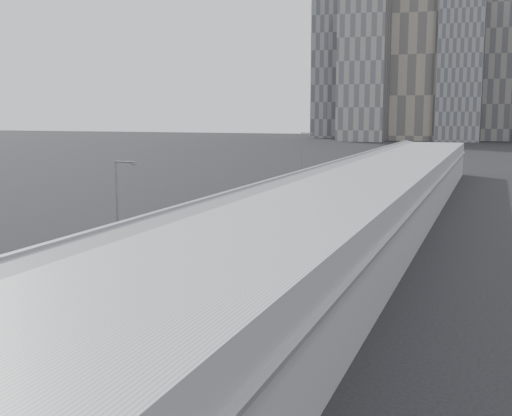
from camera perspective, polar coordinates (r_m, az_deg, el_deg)
The scene contains 22 objects.
sidewalk at distance 66.29m, azimuth 5.73°, elevation -2.80°, with size 10.00×170.00×0.12m, color gray.
lane_line at distance 69.66m, azimuth -2.65°, elevation -2.26°, with size 0.12×160.00×0.02m, color gold.
depot at distance 64.82m, azimuth 9.19°, elevation -0.02°, with size 12.45×160.40×7.20m.
skyline at distance 335.45m, azimuth 16.08°, elevation 14.55°, with size 145.00×64.00×120.00m.
bus_1 at distance 37.13m, azimuth -18.92°, elevation -9.79°, with size 2.85×12.75×3.71m.
bus_2 at distance 50.66m, azimuth -6.96°, elevation -4.40°, with size 3.09×13.86×4.03m.
bus_3 at distance 61.73m, azimuth -2.58°, elevation -2.03°, with size 3.29×14.01×4.07m.
bus_4 at distance 74.27m, azimuth 2.18°, elevation -0.43°, with size 2.86×12.27×3.57m.
bus_5 at distance 89.40m, azimuth 5.59°, elevation 1.08°, with size 2.95×12.77×3.71m.
bus_6 at distance 101.37m, azimuth 7.27°, elevation 1.91°, with size 3.19×12.80×3.71m.
bus_7 at distance 115.28m, azimuth 8.88°, elevation 2.61°, with size 3.15×12.12×3.51m.
bus_8 at distance 127.27m, azimuth 9.69°, elevation 3.15°, with size 3.14×12.66×3.67m.
bus_9 at distance 142.22m, azimuth 10.94°, elevation 3.69°, with size 3.15×13.22×3.84m.
bus_10 at distance 154.56m, azimuth 12.01°, elevation 4.00°, with size 3.01×12.89×3.74m.
tree_1 at distance 47.83m, azimuth -4.02°, elevation -2.78°, with size 1.69×1.69×4.50m.
tree_2 at distance 70.93m, azimuth 4.41°, elevation 0.19°, with size 1.48×1.48×3.57m.
tree_3 at distance 89.67m, azimuth 8.01°, elevation 2.09°, with size 1.13×1.13×3.85m.
tree_4 at distance 114.12m, azimuth 10.56°, elevation 3.69°, with size 1.98×1.98×4.85m.
street_lamp_near at distance 55.48m, azimuth -12.10°, elevation 0.23°, with size 2.04×0.22×8.98m.
street_lamp_far at distance 107.75m, azimuth 4.15°, elevation 4.49°, with size 2.04×0.22×9.81m.
shipping_container at distance 123.02m, azimuth 5.85°, elevation 2.99°, with size 2.74×6.87×2.83m, color #154526.
suv at distance 136.30m, azimuth 7.88°, elevation 3.18°, with size 2.38×5.16×1.44m, color black.
Camera 1 is at (25.51, -7.92, 12.85)m, focal length 45.00 mm.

